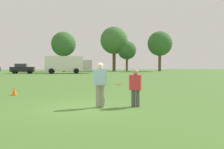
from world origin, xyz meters
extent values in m
plane|color=#47702D|center=(0.00, 0.00, 0.00)|extent=(150.60, 150.60, 0.00)
cylinder|color=gray|center=(0.44, -0.01, 0.44)|extent=(0.17, 0.17, 0.88)
cylinder|color=gray|center=(0.62, 0.03, 0.44)|extent=(0.17, 0.17, 0.88)
cube|color=#9EC6E5|center=(0.53, 0.01, 1.20)|extent=(0.53, 0.37, 0.64)
sphere|color=beige|center=(0.53, 0.01, 1.64)|extent=(0.24, 0.24, 0.24)
cylinder|color=#4C4C51|center=(2.02, -0.03, 0.34)|extent=(0.16, 0.16, 0.67)
cylinder|color=#4C4C51|center=(1.86, 0.03, 0.34)|extent=(0.16, 0.16, 0.67)
cube|color=red|center=(1.94, 0.00, 0.98)|extent=(0.53, 0.42, 0.60)
sphere|color=tan|center=(1.94, 0.00, 1.39)|extent=(0.23, 0.23, 0.23)
cylinder|color=#E54C33|center=(1.29, 0.25, 0.88)|extent=(0.27, 0.27, 0.06)
cube|color=#D8590C|center=(-4.02, 4.28, 0.01)|extent=(0.32, 0.32, 0.03)
cone|color=orange|center=(-4.02, 4.28, 0.26)|extent=(0.24, 0.24, 0.45)
cube|color=black|center=(-12.32, 37.65, 0.78)|extent=(4.31, 2.08, 0.90)
cube|color=#2D333D|center=(-12.57, 37.63, 1.50)|extent=(2.11, 1.77, 0.64)
cylinder|color=black|center=(-11.09, 38.73, 0.33)|extent=(0.67, 0.26, 0.66)
cylinder|color=black|center=(-10.95, 36.74, 0.33)|extent=(0.67, 0.26, 0.66)
cylinder|color=black|center=(-13.69, 38.56, 0.33)|extent=(0.67, 0.26, 0.66)
cylinder|color=black|center=(-13.55, 36.56, 0.33)|extent=(0.67, 0.26, 0.66)
cube|color=white|center=(-4.73, 37.36, 1.83)|extent=(6.95, 2.96, 2.70)
cube|color=#B2B2B7|center=(-0.54, 37.65, 1.48)|extent=(1.95, 2.42, 2.00)
cylinder|color=black|center=(-2.62, 38.88, 0.48)|extent=(0.98, 0.34, 0.96)
cylinder|color=black|center=(-2.43, 36.14, 0.48)|extent=(0.98, 0.34, 0.96)
cylinder|color=black|center=(-7.03, 38.58, 0.48)|extent=(0.98, 0.34, 0.96)
cylinder|color=black|center=(-6.84, 35.84, 0.48)|extent=(0.98, 0.34, 0.96)
cylinder|color=brown|center=(-5.98, 48.56, 1.97)|extent=(0.66, 0.66, 3.94)
sphere|color=#33662D|center=(-5.98, 48.56, 6.32)|extent=(5.62, 5.62, 5.62)
cylinder|color=brown|center=(5.99, 52.58, 2.38)|extent=(0.79, 0.79, 4.76)
sphere|color=#3D7033|center=(5.99, 52.58, 7.66)|extent=(6.80, 6.80, 6.80)
cylinder|color=brown|center=(9.07, 51.64, 1.61)|extent=(0.54, 0.54, 3.21)
sphere|color=#33662D|center=(9.07, 51.64, 5.16)|extent=(4.59, 4.59, 4.59)
cylinder|color=brown|center=(16.97, 50.35, 2.10)|extent=(0.70, 0.70, 4.19)
sphere|color=#33662D|center=(16.97, 50.35, 6.74)|extent=(5.99, 5.99, 5.99)
camera|label=1|loc=(0.15, -9.90, 1.70)|focal=40.43mm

